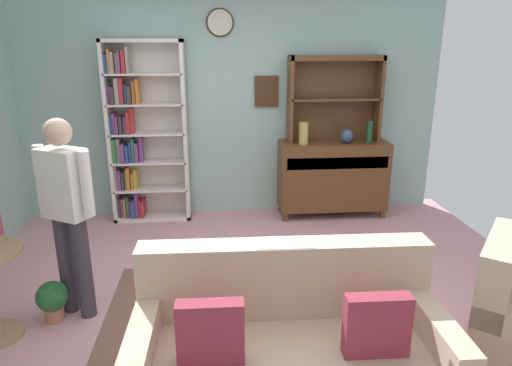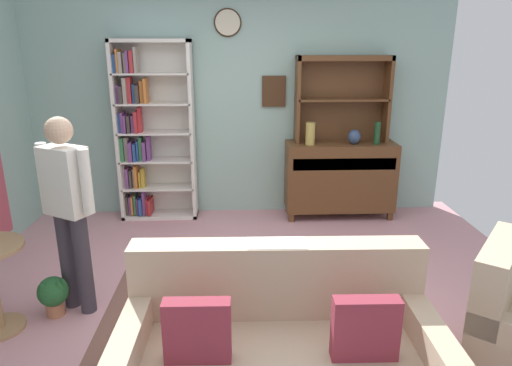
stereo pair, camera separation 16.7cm
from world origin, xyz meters
TOP-DOWN VIEW (x-y plane):
  - ground_plane at (0.00, 0.00)m, footprint 5.40×4.60m
  - wall_back at (0.00, 2.13)m, footprint 5.00×0.09m
  - area_rug at (0.20, -0.30)m, footprint 2.65×1.80m
  - bookshelf at (-1.09, 1.94)m, footprint 0.90×0.30m
  - sideboard at (1.19, 1.86)m, footprint 1.30×0.45m
  - sideboard_hutch at (1.19, 1.97)m, footprint 1.10×0.26m
  - vase_tall at (0.80, 1.78)m, footprint 0.11×0.11m
  - vase_round at (1.32, 1.79)m, footprint 0.15×0.15m
  - bottle_wine at (1.58, 1.77)m, footprint 0.07×0.07m
  - couch_floral at (0.18, -1.15)m, footprint 1.82×0.88m
  - potted_plant_small at (-1.50, -0.20)m, footprint 0.23×0.23m
  - person_reading at (-1.34, -0.10)m, footprint 0.49×0.34m
  - coffee_table at (0.31, -0.18)m, footprint 0.80×0.50m
  - book_stack at (0.16, -0.27)m, footprint 0.16×0.15m

SIDE VIEW (x-z plane):
  - ground_plane at x=0.00m, z-range -0.02..0.00m
  - area_rug at x=0.20m, z-range 0.00..0.01m
  - potted_plant_small at x=-1.50m, z-range 0.03..0.35m
  - couch_floral at x=0.18m, z-range -0.14..0.76m
  - coffee_table at x=0.31m, z-range 0.14..0.56m
  - book_stack at x=0.16m, z-range 0.42..0.47m
  - sideboard at x=1.19m, z-range 0.05..0.97m
  - person_reading at x=-1.34m, z-range 0.13..1.69m
  - vase_round at x=1.32m, z-range 0.92..1.09m
  - bookshelf at x=-1.09m, z-range 0.00..2.10m
  - vase_tall at x=0.80m, z-range 0.92..1.18m
  - bottle_wine at x=1.58m, z-range 0.92..1.18m
  - wall_back at x=0.00m, z-range 0.01..2.81m
  - sideboard_hutch at x=1.19m, z-range 1.06..2.06m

